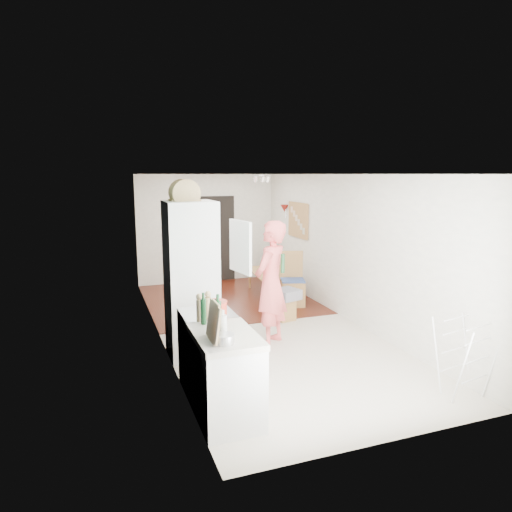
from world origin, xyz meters
TOP-DOWN VIEW (x-y plane):
  - room_shell at (0.00, 0.00)m, footprint 3.20×7.00m
  - floor at (0.00, 0.00)m, footprint 3.20×7.00m
  - wood_floor_overlay at (0.00, 1.85)m, footprint 3.20×3.30m
  - sage_wall_panel at (-1.59, -2.00)m, footprint 0.02×3.00m
  - tile_splashback at (-1.59, -2.55)m, footprint 0.02×1.90m
  - doorway_recess at (0.20, 3.48)m, footprint 0.90×0.04m
  - base_cabinet at (-1.30, -2.55)m, footprint 0.60×0.90m
  - worktop at (-1.30, -2.55)m, footprint 0.62×0.92m
  - range_cooker at (-1.30, -1.80)m, footprint 0.60×0.60m
  - cooker_top at (-1.30, -1.80)m, footprint 0.60×0.60m
  - fridge_housing at (-1.27, -0.78)m, footprint 0.66×0.66m
  - fridge_door at (-0.66, -1.08)m, footprint 0.14×0.56m
  - fridge_interior at (-0.96, -0.78)m, footprint 0.02×0.52m
  - pinboard at (1.58, 1.90)m, footprint 0.03×0.90m
  - pinboard_frame at (1.57, 1.90)m, footprint 0.00×0.94m
  - wall_sconce at (1.54, 2.55)m, footprint 0.18×0.18m
  - person at (-0.09, -0.74)m, footprint 0.94×0.92m
  - dining_table at (0.99, 1.84)m, footprint 0.78×1.25m
  - dining_chair at (1.05, 0.98)m, footprint 0.54×0.54m
  - stool at (0.56, 0.22)m, footprint 0.34×0.34m
  - grey_drape at (0.58, 0.18)m, footprint 0.48×0.48m
  - drying_rack at (1.38, -3.00)m, footprint 0.53×0.50m
  - bread_bin at (-1.32, -0.70)m, footprint 0.43×0.42m
  - red_casserole at (-1.24, -1.94)m, footprint 0.34×0.34m
  - steel_pan at (-1.38, -2.82)m, footprint 0.21×0.21m
  - held_bottle at (0.04, -0.89)m, footprint 0.06×0.06m
  - bottle_a at (-1.34, -2.44)m, footprint 0.09×0.09m
  - bottle_b at (-1.43, -2.19)m, footprint 0.07×0.07m
  - bottle_c at (-1.35, -2.63)m, footprint 0.11×0.11m
  - pepper_mill_front at (-1.45, -2.08)m, footprint 0.07×0.07m
  - pepper_mill_back at (-1.34, -2.02)m, footprint 0.08×0.08m
  - chopping_boards at (-1.46, -2.73)m, footprint 0.08×0.29m

SIDE VIEW (x-z plane):
  - floor at x=0.00m, z-range -0.01..0.01m
  - wood_floor_overlay at x=0.00m, z-range 0.00..0.01m
  - stool at x=0.56m, z-range 0.00..0.38m
  - dining_table at x=0.99m, z-range 0.00..0.42m
  - base_cabinet at x=-1.30m, z-range 0.00..0.86m
  - range_cooker at x=-1.30m, z-range 0.00..0.88m
  - drying_rack at x=1.38m, z-range 0.00..0.90m
  - grey_drape at x=0.58m, z-range 0.38..0.55m
  - dining_chair at x=1.05m, z-range 0.00..1.03m
  - worktop at x=-1.30m, z-range 0.86..0.92m
  - cooker_top at x=-1.30m, z-range 0.88..0.92m
  - steel_pan at x=-1.38m, z-range 0.92..1.01m
  - doorway_recess at x=0.20m, z-range 0.00..2.00m
  - red_casserole at x=-1.24m, z-range 0.92..1.08m
  - bottle_c at x=-1.35m, z-range 0.92..1.14m
  - pepper_mill_front at x=-1.45m, z-range 0.92..1.16m
  - pepper_mill_back at x=-1.34m, z-range 0.92..1.16m
  - bottle_b at x=-1.43m, z-range 0.92..1.20m
  - bottle_a at x=-1.34m, z-range 0.92..1.23m
  - fridge_housing at x=-1.27m, z-range 0.00..2.15m
  - person at x=-0.09m, z-range 0.00..2.18m
  - chopping_boards at x=-1.46m, z-range 0.92..1.31m
  - tile_splashback at x=-1.59m, z-range 0.90..1.40m
  - held_bottle at x=0.04m, z-range 1.11..1.38m
  - room_shell at x=0.00m, z-range 0.00..2.50m
  - fridge_door at x=-0.66m, z-range 1.20..1.90m
  - fridge_interior at x=-0.96m, z-range 1.22..1.88m
  - pinboard at x=1.58m, z-range 1.20..1.90m
  - pinboard_frame at x=1.57m, z-range 1.18..1.92m
  - wall_sconce at x=1.54m, z-range 1.67..1.83m
  - sage_wall_panel at x=-1.59m, z-range 1.20..2.50m
  - bread_bin at x=-1.32m, z-range 2.15..2.35m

